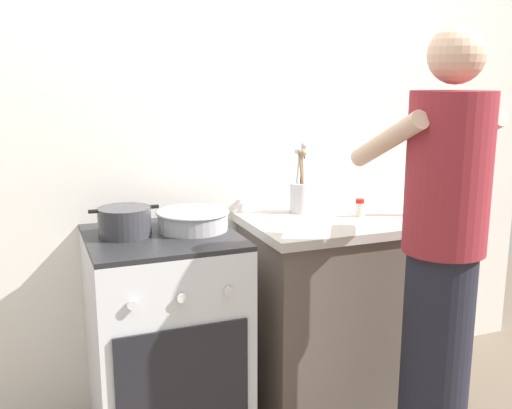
# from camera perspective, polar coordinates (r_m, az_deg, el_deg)

# --- Properties ---
(back_wall) EXTENTS (3.20, 0.10, 2.50)m
(back_wall) POSITION_cam_1_polar(r_m,az_deg,el_deg) (2.84, 0.03, 6.68)
(back_wall) COLOR silver
(back_wall) RESTS_ON ground
(countertop) EXTENTS (1.00, 0.60, 0.90)m
(countertop) POSITION_cam_1_polar(r_m,az_deg,el_deg) (2.88, 9.23, -9.82)
(countertop) COLOR brown
(countertop) RESTS_ON ground
(stove_range) EXTENTS (0.60, 0.62, 0.90)m
(stove_range) POSITION_cam_1_polar(r_m,az_deg,el_deg) (2.57, -8.78, -12.67)
(stove_range) COLOR silver
(stove_range) RESTS_ON ground
(pot) EXTENTS (0.28, 0.21, 0.12)m
(pot) POSITION_cam_1_polar(r_m,az_deg,el_deg) (2.41, -12.62, -1.64)
(pot) COLOR #38383D
(pot) RESTS_ON stove_range
(mixing_bowl) EXTENTS (0.31, 0.31, 0.08)m
(mixing_bowl) POSITION_cam_1_polar(r_m,az_deg,el_deg) (2.46, -6.14, -1.43)
(mixing_bowl) COLOR #B7B7BC
(mixing_bowl) RESTS_ON stove_range
(utensil_crock) EXTENTS (0.10, 0.10, 0.33)m
(utensil_crock) POSITION_cam_1_polar(r_m,az_deg,el_deg) (2.77, 4.32, 1.13)
(utensil_crock) COLOR silver
(utensil_crock) RESTS_ON countertop
(spice_bottle) EXTENTS (0.04, 0.04, 0.08)m
(spice_bottle) POSITION_cam_1_polar(r_m,az_deg,el_deg) (2.72, 10.03, -0.36)
(spice_bottle) COLOR silver
(spice_bottle) RESTS_ON countertop
(oil_bottle) EXTENTS (0.06, 0.06, 0.25)m
(oil_bottle) POSITION_cam_1_polar(r_m,az_deg,el_deg) (2.79, 15.11, 1.11)
(oil_bottle) COLOR gold
(oil_bottle) RESTS_ON countertop
(person) EXTENTS (0.41, 0.50, 1.70)m
(person) POSITION_cam_1_polar(r_m,az_deg,el_deg) (2.28, 17.54, -5.29)
(person) COLOR black
(person) RESTS_ON ground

